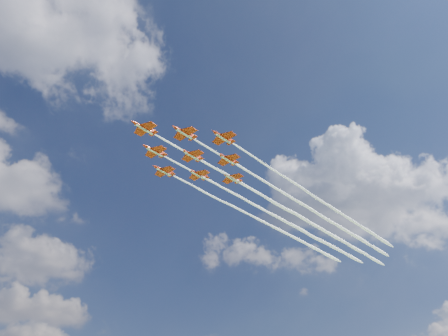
{
  "coord_description": "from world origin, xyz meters",
  "views": [
    {
      "loc": [
        -55.91,
        -104.03,
        7.99
      ],
      "look_at": [
        9.88,
        0.26,
        87.66
      ],
      "focal_mm": 35.0,
      "sensor_mm": 36.0,
      "label": 1
    }
  ],
  "objects": [
    {
      "name": "jet_row4_port",
      "position": [
        71.69,
        11.95,
        87.81
      ],
      "size": [
        132.99,
        38.25,
        2.3
      ],
      "rotation": [
        0.0,
        0.0,
        0.26
      ],
      "color": "red"
    },
    {
      "name": "jet_row2_starb",
      "position": [
        49.48,
        20.51,
        87.81
      ],
      "size": [
        132.99,
        38.25,
        2.3
      ],
      "rotation": [
        0.0,
        0.0,
        0.26
      ],
      "color": "red"
    },
    {
      "name": "jet_lead",
      "position": [
        41.9,
        11.33,
        87.81
      ],
      "size": [
        132.99,
        38.25,
        2.3
      ],
      "rotation": [
        0.0,
        0.0,
        0.26
      ],
      "color": "red"
    },
    {
      "name": "jet_row3_port",
      "position": [
        64.11,
        2.78,
        87.81
      ],
      "size": [
        132.99,
        38.25,
        2.3
      ],
      "rotation": [
        0.0,
        0.0,
        0.26
      ],
      "color": "red"
    },
    {
      "name": "jet_tail",
      "position": [
        79.26,
        21.12,
        87.81
      ],
      "size": [
        132.99,
        38.25,
        2.3
      ],
      "rotation": [
        0.0,
        0.0,
        0.26
      ],
      "color": "red"
    },
    {
      "name": "jet_row3_starb",
      "position": [
        57.06,
        29.68,
        87.81
      ],
      "size": [
        132.99,
        38.25,
        2.3
      ],
      "rotation": [
        0.0,
        0.0,
        0.26
      ],
      "color": "red"
    },
    {
      "name": "jet_row2_port",
      "position": [
        53.01,
        7.05,
        87.81
      ],
      "size": [
        132.99,
        38.25,
        2.3
      ],
      "rotation": [
        0.0,
        0.0,
        0.26
      ],
      "color": "red"
    },
    {
      "name": "jet_row4_starb",
      "position": [
        68.16,
        25.4,
        87.81
      ],
      "size": [
        132.99,
        38.25,
        2.3
      ],
      "rotation": [
        0.0,
        0.0,
        0.26
      ],
      "color": "red"
    },
    {
      "name": "jet_row3_centre",
      "position": [
        60.58,
        16.23,
        87.81
      ],
      "size": [
        132.99,
        38.25,
        2.3
      ],
      "rotation": [
        0.0,
        0.0,
        0.26
      ],
      "color": "red"
    }
  ]
}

